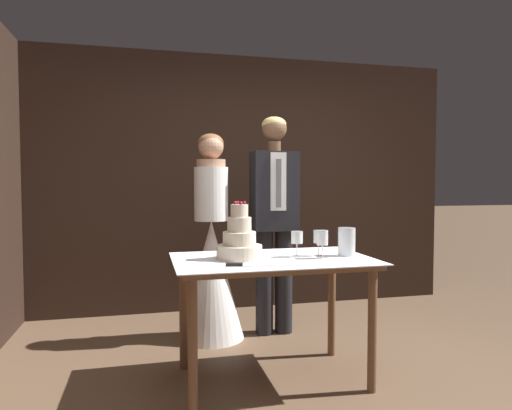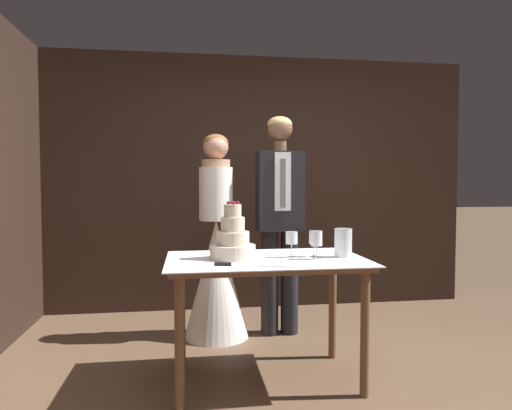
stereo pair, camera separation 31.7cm
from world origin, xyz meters
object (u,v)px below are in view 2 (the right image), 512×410
(wine_glass_far, at_px, (292,239))
(hurricane_candle, at_px, (343,243))
(cake_table, at_px, (266,274))
(wine_glass_near, at_px, (314,239))
(tiered_cake, at_px, (233,241))
(bride, at_px, (216,263))
(cake_knife, at_px, (237,265))
(groom, at_px, (280,213))
(wine_glass_middle, at_px, (316,240))

(wine_glass_far, distance_m, hurricane_candle, 0.34)
(cake_table, relative_size, hurricane_candle, 6.80)
(wine_glass_near, bearing_deg, tiered_cake, 179.44)
(wine_glass_near, xyz_separation_m, bride, (-0.60, 0.89, -0.30))
(wine_glass_far, xyz_separation_m, bride, (-0.44, 0.89, -0.30))
(cake_table, bearing_deg, wine_glass_far, 4.89)
(cake_knife, bearing_deg, hurricane_candle, 29.74)
(tiered_cake, xyz_separation_m, wine_glass_far, (0.39, -0.01, 0.01))
(wine_glass_far, xyz_separation_m, groom, (0.10, 0.89, 0.11))
(wine_glass_near, bearing_deg, cake_table, -176.81)
(tiered_cake, height_order, wine_glass_far, tiered_cake)
(wine_glass_near, distance_m, groom, 0.90)
(hurricane_candle, bearing_deg, wine_glass_middle, -163.19)
(wine_glass_far, height_order, groom, groom)
(cake_table, relative_size, wine_glass_far, 7.55)
(wine_glass_far, distance_m, bride, 1.04)
(wine_glass_far, distance_m, groom, 0.90)
(cake_knife, bearing_deg, wine_glass_middle, 29.86)
(wine_glass_far, bearing_deg, cake_table, -175.11)
(cake_knife, height_order, wine_glass_middle, wine_glass_middle)
(hurricane_candle, relative_size, bride, 0.11)
(wine_glass_far, relative_size, bride, 0.10)
(cake_table, height_order, bride, bride)
(wine_glass_near, xyz_separation_m, hurricane_candle, (0.19, -0.04, -0.03))
(cake_table, height_order, cake_knife, cake_knife)
(wine_glass_far, bearing_deg, bride, 116.47)
(cake_knife, distance_m, hurricane_candle, 0.77)
(cake_table, bearing_deg, hurricane_candle, -2.28)
(cake_knife, bearing_deg, bride, 105.24)
(tiered_cake, bearing_deg, groom, 61.13)
(cake_table, relative_size, wine_glass_middle, 7.02)
(wine_glass_near, relative_size, wine_glass_middle, 0.94)
(tiered_cake, xyz_separation_m, wine_glass_near, (0.54, -0.01, 0.01))
(tiered_cake, height_order, bride, bride)
(wine_glass_near, height_order, hurricane_candle, hurricane_candle)
(cake_knife, bearing_deg, wine_glass_far, 46.30)
(cake_table, height_order, groom, groom)
(wine_glass_far, height_order, hurricane_candle, hurricane_candle)
(cake_knife, height_order, groom, groom)
(tiered_cake, distance_m, groom, 1.01)
(hurricane_candle, bearing_deg, groom, 104.63)
(cake_table, relative_size, groom, 0.69)
(wine_glass_middle, xyz_separation_m, groom, (-0.04, 0.99, 0.11))
(hurricane_candle, bearing_deg, wine_glass_near, 168.40)
(hurricane_candle, height_order, groom, groom)
(wine_glass_middle, bearing_deg, groom, 92.46)
(tiered_cake, relative_size, cake_knife, 0.87)
(cake_table, height_order, tiered_cake, tiered_cake)
(wine_glass_near, xyz_separation_m, wine_glass_far, (-0.15, -0.00, -0.00))
(hurricane_candle, distance_m, bride, 1.24)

